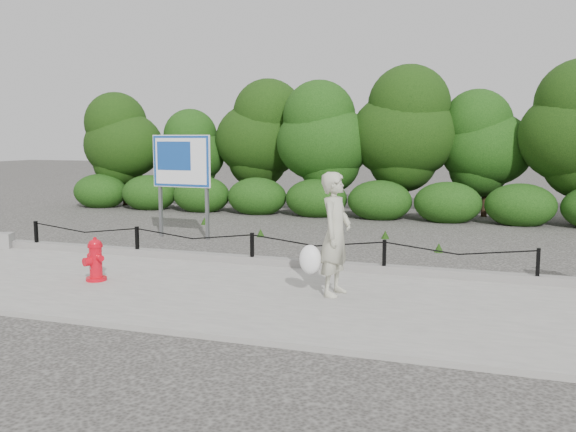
{
  "coord_description": "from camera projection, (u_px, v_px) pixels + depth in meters",
  "views": [
    {
      "loc": [
        4.28,
        -10.48,
        2.45
      ],
      "look_at": [
        0.65,
        0.2,
        1.0
      ],
      "focal_mm": 38.0,
      "sensor_mm": 36.0,
      "label": 1
    }
  ],
  "objects": [
    {
      "name": "ground",
      "position": [
        252.0,
        268.0,
        11.52
      ],
      "size": [
        90.0,
        90.0,
        0.0
      ],
      "primitive_type": "plane",
      "color": "#2D2B28",
      "rests_on": "ground"
    },
    {
      "name": "sidewalk",
      "position": [
        205.0,
        291.0,
        9.64
      ],
      "size": [
        14.0,
        4.0,
        0.08
      ],
      "primitive_type": "cube",
      "color": "gray",
      "rests_on": "ground"
    },
    {
      "name": "curb",
      "position": [
        253.0,
        260.0,
        11.55
      ],
      "size": [
        14.0,
        0.22,
        0.14
      ],
      "primitive_type": "cube",
      "color": "slate",
      "rests_on": "sidewalk"
    },
    {
      "name": "chain_barrier",
      "position": [
        252.0,
        244.0,
        11.46
      ],
      "size": [
        10.06,
        0.06,
        0.6
      ],
      "color": "black",
      "rests_on": "sidewalk"
    },
    {
      "name": "treeline",
      "position": [
        384.0,
        135.0,
        19.3
      ],
      "size": [
        20.34,
        3.64,
        4.59
      ],
      "color": "black",
      "rests_on": "ground"
    },
    {
      "name": "fire_hydrant",
      "position": [
        95.0,
        260.0,
        10.14
      ],
      "size": [
        0.45,
        0.45,
        0.73
      ],
      "rotation": [
        0.0,
        0.0,
        -0.42
      ],
      "color": "red",
      "rests_on": "sidewalk"
    },
    {
      "name": "pedestrian",
      "position": [
        334.0,
        236.0,
        9.16
      ],
      "size": [
        0.78,
        0.73,
        1.87
      ],
      "rotation": [
        0.0,
        0.0,
        1.45
      ],
      "color": "#AFAE96",
      "rests_on": "sidewalk"
    },
    {
      "name": "advertising_sign",
      "position": [
        181.0,
        166.0,
        14.74
      ],
      "size": [
        1.58,
        0.21,
        2.52
      ],
      "rotation": [
        0.0,
        0.0,
        -0.06
      ],
      "color": "slate",
      "rests_on": "ground"
    }
  ]
}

